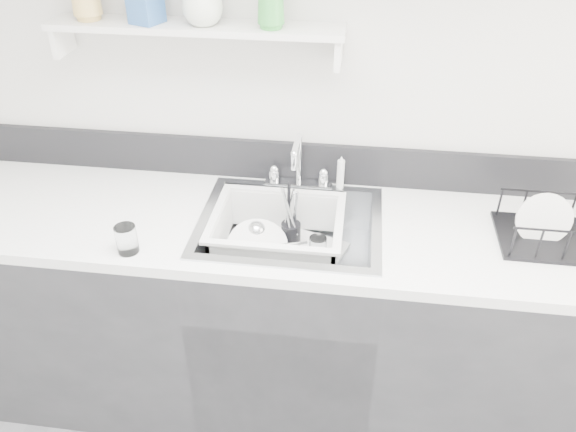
# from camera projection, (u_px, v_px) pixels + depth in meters

# --- Properties ---
(room_shell) EXTENTS (3.50, 3.00, 2.60)m
(room_shell) POSITION_uv_depth(u_px,v_px,m) (224.00, 111.00, 0.88)
(room_shell) COLOR silver
(room_shell) RESTS_ON ground
(counter_run) EXTENTS (3.20, 0.62, 0.92)m
(counter_run) POSITION_uv_depth(u_px,v_px,m) (290.00, 317.00, 2.23)
(counter_run) COLOR #27272B
(counter_run) RESTS_ON ground
(backsplash) EXTENTS (3.20, 0.02, 0.16)m
(backsplash) POSITION_uv_depth(u_px,v_px,m) (300.00, 162.00, 2.17)
(backsplash) COLOR black
(backsplash) RESTS_ON counter_run
(sink) EXTENTS (0.64, 0.52, 0.20)m
(sink) POSITION_uv_depth(u_px,v_px,m) (290.00, 243.00, 2.02)
(sink) COLOR silver
(sink) RESTS_ON counter_run
(faucet) EXTENTS (0.26, 0.18, 0.23)m
(faucet) POSITION_uv_depth(u_px,v_px,m) (298.00, 173.00, 2.14)
(faucet) COLOR silver
(faucet) RESTS_ON counter_run
(side_sprayer) EXTENTS (0.03, 0.03, 0.14)m
(side_sprayer) POSITION_uv_depth(u_px,v_px,m) (341.00, 172.00, 2.12)
(side_sprayer) COLOR silver
(side_sprayer) RESTS_ON counter_run
(wall_shelf) EXTENTS (1.00, 0.16, 0.12)m
(wall_shelf) POSITION_uv_depth(u_px,v_px,m) (195.00, 29.00, 1.87)
(wall_shelf) COLOR silver
(wall_shelf) RESTS_ON room_shell
(wash_tub) EXTENTS (0.57, 0.52, 0.18)m
(wash_tub) POSITION_uv_depth(u_px,v_px,m) (278.00, 236.00, 2.03)
(wash_tub) COLOR silver
(wash_tub) RESTS_ON sink
(plate_stack) EXTENTS (0.26, 0.25, 0.10)m
(plate_stack) POSITION_uv_depth(u_px,v_px,m) (261.00, 251.00, 2.04)
(plate_stack) COLOR white
(plate_stack) RESTS_ON wash_tub
(utensil_cup) EXTENTS (0.07, 0.07, 0.25)m
(utensil_cup) POSITION_uv_depth(u_px,v_px,m) (291.00, 232.00, 2.09)
(utensil_cup) COLOR black
(utensil_cup) RESTS_ON wash_tub
(ladle) EXTENTS (0.27, 0.31, 0.09)m
(ladle) POSITION_uv_depth(u_px,v_px,m) (266.00, 247.00, 2.03)
(ladle) COLOR silver
(ladle) RESTS_ON wash_tub
(tumbler_in_tub) EXTENTS (0.07, 0.07, 0.09)m
(tumbler_in_tub) POSITION_uv_depth(u_px,v_px,m) (318.00, 248.00, 2.02)
(tumbler_in_tub) COLOR white
(tumbler_in_tub) RESTS_ON wash_tub
(tumbler_counter) EXTENTS (0.09, 0.09, 0.10)m
(tumbler_counter) POSITION_uv_depth(u_px,v_px,m) (127.00, 239.00, 1.81)
(tumbler_counter) COLOR white
(tumbler_counter) RESTS_ON counter_run
(dish_rack) EXTENTS (0.36, 0.27, 0.13)m
(dish_rack) POSITION_uv_depth(u_px,v_px,m) (557.00, 225.00, 1.85)
(dish_rack) COLOR black
(dish_rack) RESTS_ON counter_run
(bowl_small) EXTENTS (0.12, 0.12, 0.04)m
(bowl_small) POSITION_uv_depth(u_px,v_px,m) (315.00, 264.00, 1.99)
(bowl_small) COLOR white
(bowl_small) RESTS_ON wash_tub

